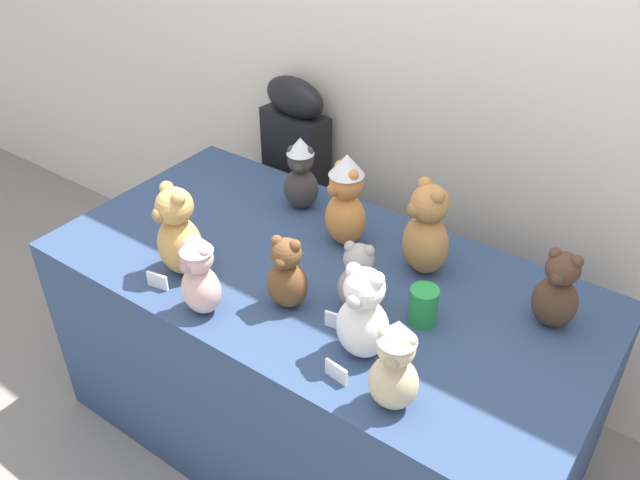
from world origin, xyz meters
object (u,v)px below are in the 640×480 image
Objects in this scene: teddy_bear_caramel at (426,231)px; teddy_bear_snow at (363,315)px; teddy_bear_ash at (358,280)px; party_cup_green at (423,306)px; teddy_bear_honey at (178,233)px; teddy_bear_cocoa at (557,292)px; teddy_bear_ginger at (346,201)px; instrument_case at (297,200)px; teddy_bear_blush at (199,274)px; display_table at (320,359)px; teddy_bear_charcoal at (301,174)px; teddy_bear_chestnut at (287,275)px; teddy_bear_sand at (395,366)px.

teddy_bear_snow is (0.04, -0.41, -0.01)m from teddy_bear_caramel.
teddy_bear_ash reaches higher than party_cup_green.
teddy_bear_cocoa is (1.00, 0.42, -0.02)m from teddy_bear_honey.
party_cup_green is (0.39, -0.19, -0.10)m from teddy_bear_ginger.
instrument_case is at bearing 162.87° from teddy_bear_cocoa.
instrument_case is 1.02m from teddy_bear_blush.
teddy_bear_snow is 0.18m from teddy_bear_ash.
display_table is at bearing -58.42° from teddy_bear_ginger.
instrument_case is 4.04× the size of teddy_bear_blush.
teddy_bear_snow is 1.04× the size of teddy_bear_charcoal.
teddy_bear_ginger is 1.20× the size of teddy_bear_blush.
teddy_bear_charcoal is 2.44× the size of party_cup_green.
party_cup_green is at bearing -2.26° from display_table.
display_table is 0.78m from instrument_case.
teddy_bear_ash is (-0.11, 0.14, -0.02)m from teddy_bear_snow.
teddy_bear_chestnut reaches higher than party_cup_green.
teddy_bear_snow reaches higher than teddy_bear_cocoa.
party_cup_green is at bearing -51.19° from teddy_bear_charcoal.
teddy_bear_blush is at bearing -96.31° from teddy_bear_caramel.
teddy_bear_honey is 1.31× the size of teddy_bear_ash.
teddy_bear_charcoal is at bearing -156.17° from teddy_bear_caramel.
teddy_bear_cocoa is (0.21, 0.50, -0.02)m from teddy_bear_sand.
party_cup_green is (0.63, -0.28, -0.08)m from teddy_bear_charcoal.
teddy_bear_blush is (-0.61, -0.01, -0.00)m from teddy_bear_sand.
party_cup_green is at bearing -25.14° from instrument_case.
display_table is 0.66m from teddy_bear_honey.
teddy_bear_snow is 1.20× the size of teddy_bear_chestnut.
teddy_bear_sand is 1.01× the size of teddy_bear_blush.
teddy_bear_chestnut reaches higher than display_table.
teddy_bear_blush is 2.41× the size of party_cup_green.
teddy_bear_ginger reaches higher than teddy_bear_cocoa.
teddy_bear_ash is (0.70, -0.64, 0.31)m from instrument_case.
instrument_case reaches higher than teddy_bear_blush.
instrument_case is at bearing 164.34° from teddy_bear_ginger.
teddy_bear_caramel is 0.40m from teddy_bear_cocoa.
teddy_bear_ginger is (0.49, -0.38, 0.36)m from instrument_case.
teddy_bear_snow is at bearing -68.64° from teddy_bear_ash.
teddy_bear_ash is at bearing -64.17° from teddy_bear_charcoal.
teddy_bear_ginger reaches higher than party_cup_green.
teddy_bear_caramel reaches higher than display_table.
teddy_bear_caramel is 1.31× the size of teddy_bear_chestnut.
teddy_bear_ash is at bearing -160.44° from party_cup_green.
teddy_bear_charcoal is (0.08, 0.50, -0.01)m from teddy_bear_honey.
teddy_bear_sand reaches higher than teddy_bear_cocoa.
teddy_bear_sand is at bearing -111.62° from teddy_bear_cocoa.
party_cup_green reaches higher than display_table.
teddy_bear_ginger is 0.36m from teddy_bear_chestnut.
teddy_bear_ginger reaches higher than teddy_bear_honey.
teddy_bear_honey is at bearing -145.76° from display_table.
teddy_bear_honey is 1.06× the size of teddy_bear_snow.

